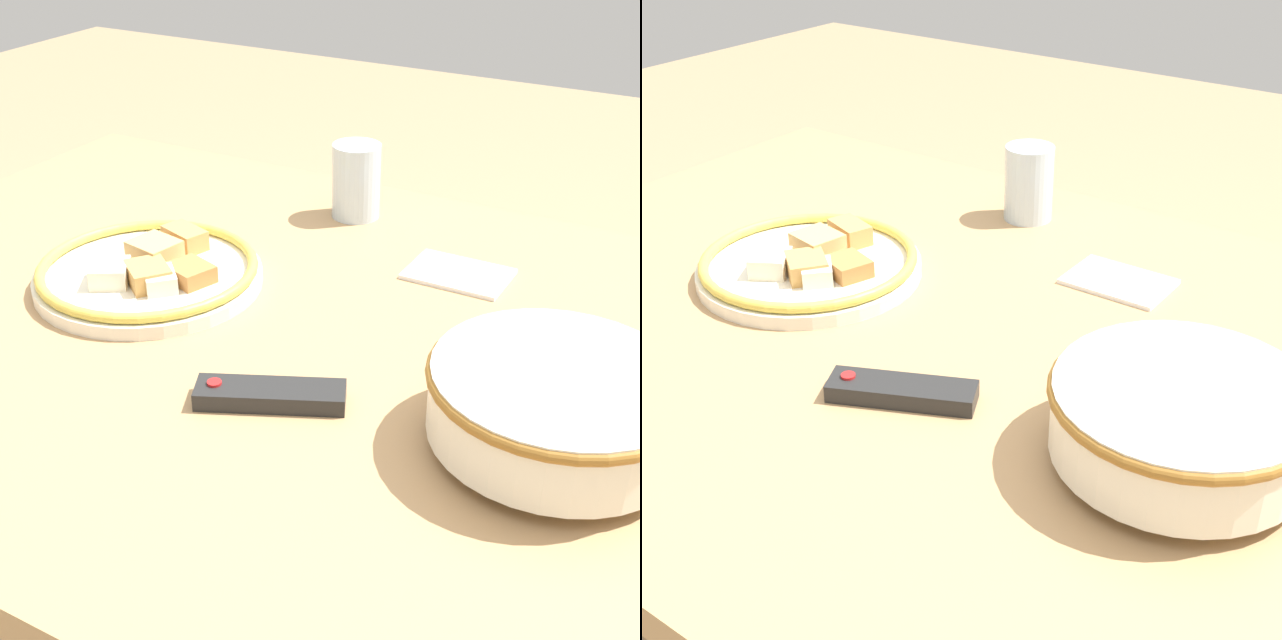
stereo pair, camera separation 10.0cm
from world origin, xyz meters
TOP-DOWN VIEW (x-y plane):
  - dining_table at (0.00, 0.00)m, footprint 1.49×0.97m
  - noodle_bowl at (-0.28, 0.07)m, footprint 0.25×0.25m
  - food_plate at (0.28, -0.01)m, footprint 0.30×0.30m
  - tv_remote at (0.00, 0.14)m, footprint 0.16×0.11m
  - drinking_glass at (0.15, -0.35)m, footprint 0.07×0.07m
  - folded_napkin at (-0.06, -0.23)m, footprint 0.13×0.09m

SIDE VIEW (x-z plane):
  - dining_table at x=0.00m, z-range 0.29..1.03m
  - folded_napkin at x=-0.06m, z-range 0.73..0.74m
  - tv_remote at x=0.00m, z-range 0.73..0.76m
  - food_plate at x=0.28m, z-range 0.73..0.78m
  - noodle_bowl at x=-0.28m, z-range 0.74..0.83m
  - drinking_glass at x=0.15m, z-range 0.73..0.85m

